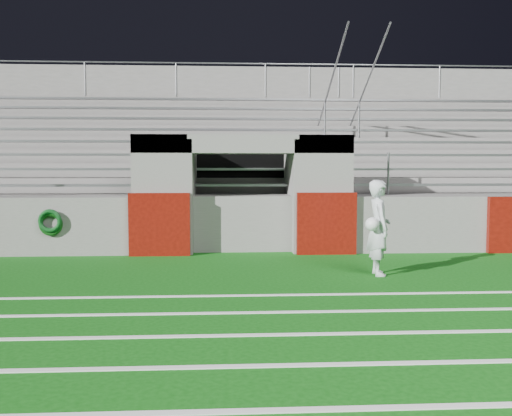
{
  "coord_description": "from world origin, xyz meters",
  "views": [
    {
      "loc": [
        -0.44,
        -9.26,
        1.87
      ],
      "look_at": [
        0.2,
        1.8,
        1.1
      ],
      "focal_mm": 40.0,
      "sensor_mm": 36.0,
      "label": 1
    }
  ],
  "objects": [
    {
      "name": "ground",
      "position": [
        0.0,
        0.0,
        0.0
      ],
      "size": [
        90.0,
        90.0,
        0.0
      ],
      "primitive_type": "plane",
      "color": "#0C4D0D",
      "rests_on": "ground"
    },
    {
      "name": "field_markings",
      "position": [
        0.0,
        -5.0,
        0.01
      ],
      "size": [
        28.0,
        8.09,
        0.01
      ],
      "color": "white",
      "rests_on": "ground"
    },
    {
      "name": "stadium_structure",
      "position": [
        0.0,
        7.97,
        1.49
      ],
      "size": [
        26.0,
        8.48,
        5.42
      ],
      "color": "slate",
      "rests_on": "ground"
    },
    {
      "name": "goalkeeper_with_ball",
      "position": [
        2.28,
        0.52,
        0.84
      ],
      "size": [
        0.51,
        0.67,
        1.67
      ],
      "color": "silver",
      "rests_on": "ground"
    },
    {
      "name": "hose_coil",
      "position": [
        -4.08,
        2.93,
        0.73
      ],
      "size": [
        0.51,
        0.14,
        0.57
      ],
      "color": "#0B390D",
      "rests_on": "ground"
    }
  ]
}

